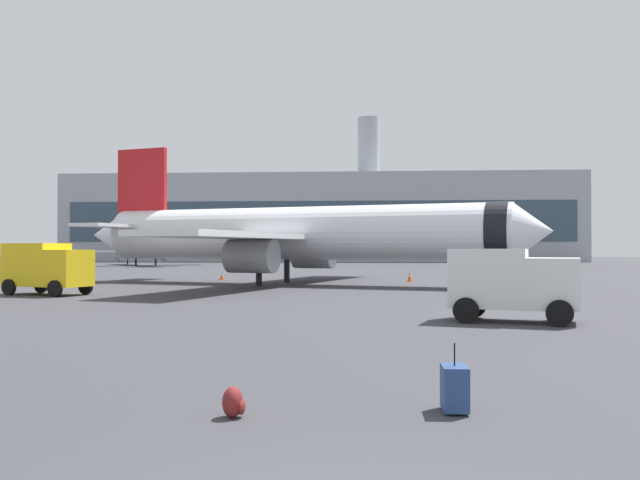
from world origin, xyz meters
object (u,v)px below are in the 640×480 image
(cargo_van, at_px, (512,281))
(safety_cone_near, at_px, (410,277))
(airplane_at_gate, at_px, (296,234))
(service_truck, at_px, (47,266))
(rolling_suitcase, at_px, (455,388))
(traveller_backpack, at_px, (234,403))
(airplane_taxiing, at_px, (143,250))
(safety_cone_mid, at_px, (222,276))

(cargo_van, height_order, safety_cone_near, cargo_van)
(airplane_at_gate, height_order, cargo_van, airplane_at_gate)
(airplane_at_gate, xyz_separation_m, service_truck, (-12.81, -11.73, -2.05))
(safety_cone_near, bearing_deg, rolling_suitcase, -92.64)
(traveller_backpack, bearing_deg, airplane_taxiing, 109.48)
(rolling_suitcase, distance_m, traveller_backpack, 3.51)
(safety_cone_near, distance_m, rolling_suitcase, 42.36)
(cargo_van, relative_size, rolling_suitcase, 4.35)
(airplane_taxiing, xyz_separation_m, service_truck, (15.66, -62.76, -0.69))
(airplane_at_gate, relative_size, traveller_backpack, 73.04)
(service_truck, height_order, traveller_backpack, service_truck)
(service_truck, height_order, rolling_suitcase, service_truck)
(airplane_taxiing, distance_m, safety_cone_near, 59.20)
(cargo_van, xyz_separation_m, safety_cone_mid, (-17.19, 31.01, -1.16))
(traveller_backpack, bearing_deg, safety_cone_mid, 102.48)
(service_truck, bearing_deg, rolling_suitcase, -53.12)
(service_truck, relative_size, cargo_van, 1.10)
(airplane_at_gate, bearing_deg, service_truck, -137.53)
(safety_cone_near, height_order, traveller_backpack, safety_cone_near)
(safety_cone_near, relative_size, safety_cone_mid, 1.32)
(airplane_taxiing, bearing_deg, cargo_van, -62.70)
(airplane_at_gate, relative_size, safety_cone_mid, 59.04)
(traveller_backpack, bearing_deg, service_truck, 121.05)
(cargo_van, xyz_separation_m, rolling_suitcase, (-3.76, -13.47, -1.06))
(rolling_suitcase, bearing_deg, safety_cone_mid, 106.81)
(service_truck, height_order, safety_cone_near, service_truck)
(airplane_taxiing, relative_size, rolling_suitcase, 17.61)
(airplane_taxiing, xyz_separation_m, safety_cone_mid, (21.56, -44.06, -2.00))
(airplane_at_gate, bearing_deg, traveller_backpack, -85.40)
(cargo_van, distance_m, safety_cone_mid, 35.48)
(airplane_taxiing, distance_m, service_truck, 64.69)
(airplane_taxiing, relative_size, service_truck, 3.68)
(airplane_at_gate, distance_m, service_truck, 17.49)
(airplane_at_gate, relative_size, airplane_taxiing, 1.81)
(airplane_taxiing, relative_size, safety_cone_mid, 32.62)
(airplane_at_gate, xyz_separation_m, cargo_van, (10.28, -24.04, -2.21))
(service_truck, height_order, cargo_van, service_truck)
(service_truck, relative_size, safety_cone_mid, 8.85)
(traveller_backpack, bearing_deg, safety_cone_near, 82.81)
(airplane_taxiing, height_order, rolling_suitcase, airplane_taxiing)
(rolling_suitcase, bearing_deg, airplane_taxiing, 111.57)
(rolling_suitcase, bearing_deg, cargo_van, 74.42)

